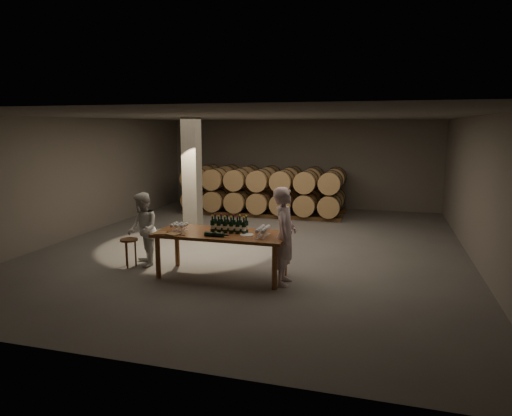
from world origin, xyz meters
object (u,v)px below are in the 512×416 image
(tasting_table, at_px, (222,238))
(plate, at_px, (247,235))
(person_man, at_px, (285,236))
(stool, at_px, (129,244))
(person_woman, at_px, (143,229))
(notebook_near, at_px, (173,234))
(bottle_cluster, at_px, (229,226))

(tasting_table, relative_size, plate, 9.73)
(person_man, bearing_deg, stool, 82.92)
(tasting_table, xyz_separation_m, person_woman, (-1.89, 0.25, -0.00))
(stool, height_order, person_man, person_man)
(plate, relative_size, person_woman, 0.17)
(stool, height_order, person_woman, person_woman)
(notebook_near, distance_m, stool, 1.45)
(tasting_table, bearing_deg, notebook_near, -151.59)
(notebook_near, height_order, person_man, person_man)
(plate, distance_m, stool, 2.70)
(tasting_table, height_order, notebook_near, notebook_near)
(tasting_table, xyz_separation_m, notebook_near, (-0.83, -0.45, 0.12))
(bottle_cluster, distance_m, stool, 2.31)
(person_man, bearing_deg, tasting_table, 82.20)
(notebook_near, bearing_deg, plate, 34.21)
(stool, bearing_deg, tasting_table, -1.87)
(notebook_near, bearing_deg, bottle_cluster, 47.60)
(bottle_cluster, distance_m, person_woman, 2.04)
(notebook_near, bearing_deg, person_woman, 165.42)
(tasting_table, relative_size, notebook_near, 10.31)
(notebook_near, relative_size, person_woman, 0.16)
(tasting_table, bearing_deg, bottle_cluster, 30.56)
(bottle_cluster, bearing_deg, stool, -179.76)
(tasting_table, relative_size, bottle_cluster, 3.53)
(stool, distance_m, person_man, 3.43)
(plate, xyz_separation_m, notebook_near, (-1.37, -0.38, 0.01))
(stool, bearing_deg, person_woman, 37.17)
(tasting_table, distance_m, plate, 0.56)
(tasting_table, bearing_deg, plate, -7.71)
(person_man, xyz_separation_m, person_woman, (-3.17, 0.31, -0.14))
(bottle_cluster, xyz_separation_m, plate, (0.41, -0.15, -0.12))
(tasting_table, bearing_deg, person_man, -3.01)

